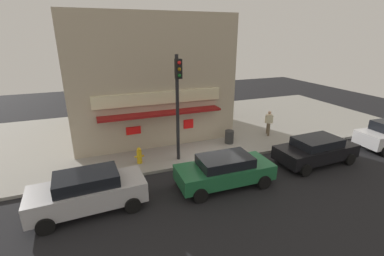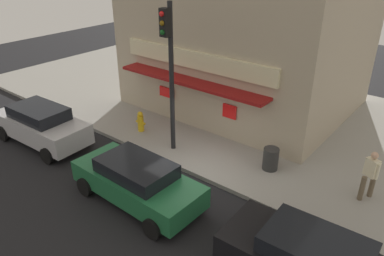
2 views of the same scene
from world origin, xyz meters
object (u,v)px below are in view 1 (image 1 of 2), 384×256
pedestrian (269,122)px  parked_car_silver (88,191)px  traffic_light (178,96)px  parked_car_black (316,150)px  parked_car_green (225,170)px  fire_hydrant (139,156)px  trash_can (229,137)px

pedestrian → parked_car_silver: bearing=-159.9°
traffic_light → parked_car_silver: 6.15m
traffic_light → parked_car_silver: size_ratio=1.26×
parked_car_black → parked_car_green: (-5.69, -0.27, -0.00)m
traffic_light → fire_hydrant: 3.80m
traffic_light → parked_car_green: 4.40m
traffic_light → trash_can: (3.74, 1.14, -3.17)m
traffic_light → parked_car_green: (1.23, -3.01, -2.96)m
pedestrian → parked_car_silver: pedestrian is taller
trash_can → parked_car_green: bearing=-121.1°
fire_hydrant → pedestrian: size_ratio=0.54×
trash_can → fire_hydrant: bearing=-172.4°
trash_can → parked_car_green: (-2.51, -4.15, 0.21)m
parked_car_silver → fire_hydrant: bearing=50.2°
traffic_light → pedestrian: 7.59m
parked_car_silver → parked_car_green: 5.92m
parked_car_green → traffic_light: bearing=112.2°
parked_car_green → parked_car_black: bearing=2.7°
fire_hydrant → parked_car_black: bearing=-19.0°
trash_can → parked_car_green: size_ratio=0.18×
fire_hydrant → trash_can: 5.89m
trash_can → parked_car_black: bearing=-50.6°
fire_hydrant → parked_car_green: bearing=-45.3°
fire_hydrant → parked_car_black: (9.02, -3.10, 0.18)m
traffic_light → pedestrian: bearing=12.3°
pedestrian → parked_car_black: pedestrian is taller
parked_car_black → trash_can: bearing=129.4°
fire_hydrant → parked_car_green: 4.74m
pedestrian → parked_car_black: bearing=-90.3°
parked_car_black → parked_car_green: size_ratio=1.01×
parked_car_silver → parked_car_green: size_ratio=1.00×
pedestrian → parked_car_silver: 12.39m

